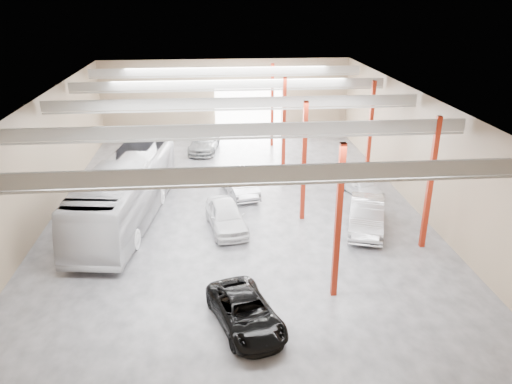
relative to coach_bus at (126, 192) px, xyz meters
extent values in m
cube|color=#3E3E43|center=(6.38, 1.37, -1.82)|extent=(22.00, 32.00, 0.01)
cube|color=beige|center=(6.38, 1.37, 5.18)|extent=(22.00, 32.00, 0.12)
cube|color=#7A664C|center=(6.38, 17.37, 1.68)|extent=(22.00, 0.12, 7.00)
cube|color=#7A664C|center=(6.38, -14.63, 1.68)|extent=(22.00, 0.12, 7.00)
cube|color=#7A664C|center=(-4.62, 1.37, 1.68)|extent=(0.12, 32.00, 7.00)
cube|color=#7A664C|center=(17.38, 1.37, 1.68)|extent=(0.12, 32.00, 7.00)
cube|color=white|center=(8.38, 17.22, 0.68)|extent=(6.00, 0.20, 5.00)
cube|color=#9C2411|center=(10.18, -8.63, 1.68)|extent=(0.25, 0.25, 7.00)
cube|color=#9C2411|center=(10.18, -0.63, 1.68)|extent=(0.25, 0.25, 7.00)
cube|color=#9C2411|center=(10.18, 7.37, 1.68)|extent=(0.25, 0.25, 7.00)
cube|color=#9C2411|center=(10.18, 14.37, 1.68)|extent=(0.25, 0.25, 7.00)
cube|color=#9C2411|center=(15.88, -4.63, 1.68)|extent=(0.25, 0.25, 7.00)
cube|color=#9C2411|center=(15.88, 5.37, 1.68)|extent=(0.25, 0.25, 7.00)
cube|color=#AFAEAA|center=(6.38, -10.63, 4.73)|extent=(21.60, 0.15, 0.60)
cube|color=#AFAEAA|center=(6.38, -10.63, 4.33)|extent=(21.60, 0.10, 0.10)
cube|color=#AFAEAA|center=(6.38, -4.63, 4.73)|extent=(21.60, 0.15, 0.60)
cube|color=#AFAEAA|center=(6.38, -4.63, 4.33)|extent=(21.60, 0.10, 0.10)
cube|color=#AFAEAA|center=(6.38, 1.37, 4.73)|extent=(21.60, 0.15, 0.60)
cube|color=#AFAEAA|center=(6.38, 1.37, 4.33)|extent=(21.60, 0.10, 0.10)
cube|color=#AFAEAA|center=(6.38, 7.37, 4.73)|extent=(21.60, 0.15, 0.60)
cube|color=#AFAEAA|center=(6.38, 7.37, 4.33)|extent=(21.60, 0.10, 0.10)
cube|color=#AFAEAA|center=(6.38, 13.37, 4.73)|extent=(21.60, 0.15, 0.60)
cube|color=#AFAEAA|center=(6.38, 13.37, 4.33)|extent=(21.60, 0.10, 0.10)
imported|color=silver|center=(0.00, 0.00, 0.00)|extent=(4.81, 13.35, 3.64)
imported|color=black|center=(6.13, -10.50, -1.17)|extent=(3.41, 5.11, 1.30)
imported|color=silver|center=(5.66, -1.63, -1.02)|extent=(2.60, 4.93, 1.60)
imported|color=#A2A2A6|center=(6.68, 3.57, -1.03)|extent=(2.66, 5.01, 1.57)
imported|color=gray|center=(4.38, 13.37, -1.06)|extent=(2.94, 5.52, 1.52)
imported|color=silver|center=(13.50, -2.42, -0.96)|extent=(3.32, 5.51, 1.72)
imported|color=white|center=(14.68, 2.78, -1.15)|extent=(2.66, 4.21, 1.33)
camera|label=1|loc=(5.05, -27.09, 10.77)|focal=35.00mm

